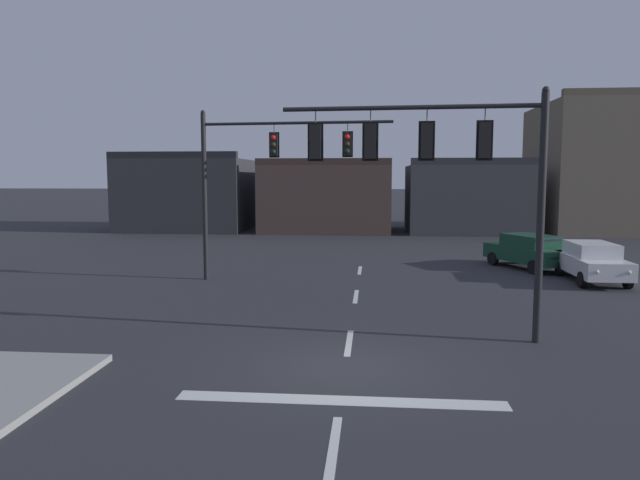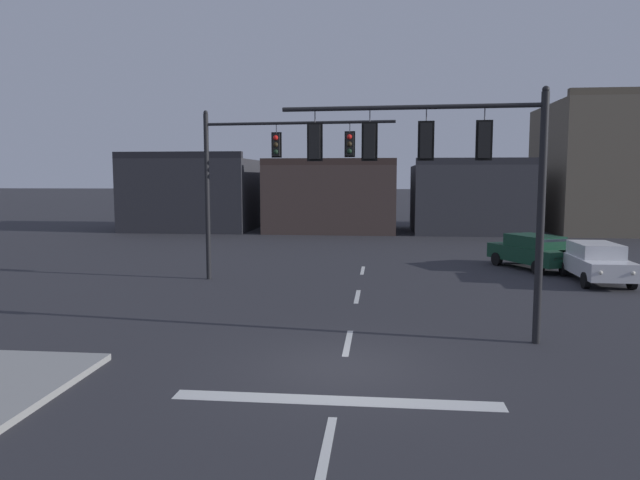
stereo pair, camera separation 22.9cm
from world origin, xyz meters
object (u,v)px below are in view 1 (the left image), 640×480
Objects in this scene: signal_mast_far_side at (257,165)px; car_lot_middle at (528,250)px; car_lot_nearside at (592,261)px; signal_mast_near_side at (448,163)px.

car_lot_middle is at bearing 20.13° from signal_mast_far_side.
car_lot_nearside is (13.73, 1.08, -3.91)m from signal_mast_far_side.
signal_mast_far_side is 14.31m from car_lot_nearside.
signal_mast_near_side reaches higher than car_lot_nearside.
car_lot_nearside and car_lot_middle have the same top height.
signal_mast_far_side is (-6.66, 8.22, 0.10)m from signal_mast_near_side.
signal_mast_near_side is 12.29m from car_lot_nearside.
car_lot_nearside is (7.07, 9.30, -3.81)m from signal_mast_near_side.
car_lot_nearside is at bearing -62.97° from car_lot_middle.
car_lot_middle is at bearing 117.03° from car_lot_nearside.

